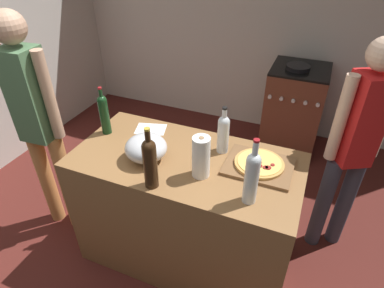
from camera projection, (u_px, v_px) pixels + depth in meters
The scene contains 15 objects.
ground_plane at pixel (200, 192), 3.10m from camera, with size 4.70×3.49×0.02m, color #511E19.
kitchen_wall_rear at pixel (252, 14), 3.49m from camera, with size 4.70×0.10×2.60m, color beige.
counter at pixel (187, 210), 2.28m from camera, with size 1.44×0.72×0.90m, color olive.
cutting_board at pixel (259, 166), 1.95m from camera, with size 0.40×0.32×0.02m, color brown.
pizza at pixel (259, 163), 1.93m from camera, with size 0.30×0.30×0.03m.
mixing_bowl at pixel (146, 148), 1.98m from camera, with size 0.26×0.26×0.16m.
paper_towel_roll at pixel (201, 157), 1.82m from camera, with size 0.10×0.10×0.26m.
wine_bottle_green at pixel (252, 176), 1.62m from camera, with size 0.07×0.07×0.39m.
wine_bottle_amber at pixel (223, 132), 2.01m from camera, with size 0.07×0.07×0.32m.
wine_bottle_dark at pixel (150, 161), 1.73m from camera, with size 0.08×0.08×0.38m.
wine_bottle_clear at pixel (104, 113), 2.19m from camera, with size 0.07×0.07×0.34m.
recipe_sheet at pixel (151, 129), 2.31m from camera, with size 0.21×0.15×0.00m, color white.
stove at pixel (293, 109), 3.46m from camera, with size 0.56×0.60×0.97m.
person_in_stripes at pixel (37, 119), 2.24m from camera, with size 0.39×0.22×1.72m.
person_in_red at pixel (354, 145), 2.10m from camera, with size 0.33×0.27×1.63m.
Camera 1 is at (0.80, -0.70, 2.13)m, focal length 30.30 mm.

